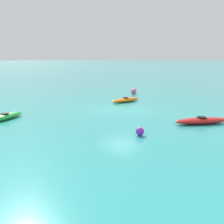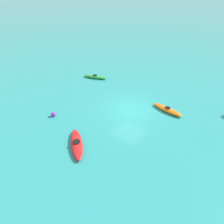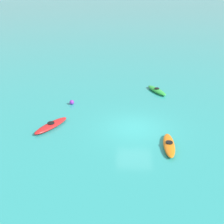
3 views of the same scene
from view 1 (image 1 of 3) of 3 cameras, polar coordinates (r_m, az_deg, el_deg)
ground_plane at (r=18.17m, az=1.99°, el=0.60°), size 600.00×600.00×0.00m
kayak_green at (r=16.22m, az=-21.37°, el=-0.90°), size 2.73×1.84×0.37m
kayak_orange at (r=21.10m, az=2.82°, el=2.53°), size 2.69×0.78×0.37m
kayak_red at (r=14.87m, az=18.07°, el=-1.72°), size 2.87×2.12×0.37m
buoy_purple at (r=12.08m, az=5.80°, el=-4.03°), size 0.37×0.37×0.37m
buoy_pink at (r=25.76m, az=4.52°, el=4.32°), size 0.53×0.53×0.53m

